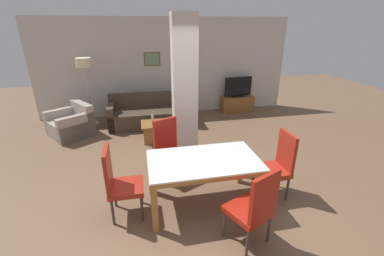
# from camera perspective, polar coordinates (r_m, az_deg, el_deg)

# --- Properties ---
(ground_plane) EXTENTS (18.00, 18.00, 0.00)m
(ground_plane) POSITION_cam_1_polar(r_m,az_deg,el_deg) (4.04, 2.46, -16.27)
(ground_plane) COLOR brown
(back_wall) EXTENTS (7.20, 0.09, 2.70)m
(back_wall) POSITION_cam_1_polar(r_m,az_deg,el_deg) (7.58, -5.64, 13.26)
(back_wall) COLOR beige
(back_wall) RESTS_ON ground_plane
(divider_pillar) EXTENTS (0.44, 0.33, 2.70)m
(divider_pillar) POSITION_cam_1_polar(r_m,az_deg,el_deg) (4.76, -1.71, 8.06)
(divider_pillar) COLOR beige
(divider_pillar) RESTS_ON ground_plane
(dining_table) EXTENTS (1.57, 0.94, 0.75)m
(dining_table) POSITION_cam_1_polar(r_m,az_deg,el_deg) (3.70, 2.61, -9.06)
(dining_table) COLOR #A57136
(dining_table) RESTS_ON ground_plane
(dining_chair_far_left) EXTENTS (0.61, 0.61, 1.04)m
(dining_chair_far_left) POSITION_cam_1_polar(r_m,az_deg,el_deg) (4.40, -5.10, -4.32)
(dining_chair_far_left) COLOR maroon
(dining_chair_far_left) RESTS_ON ground_plane
(dining_chair_near_right) EXTENTS (0.61, 0.61, 1.04)m
(dining_chair_near_right) POSITION_cam_1_polar(r_m,az_deg,el_deg) (3.18, 13.71, -16.55)
(dining_chair_near_right) COLOR #9E1C10
(dining_chair_near_right) RESTS_ON ground_plane
(dining_chair_head_left) EXTENTS (0.46, 0.46, 1.04)m
(dining_chair_head_left) POSITION_cam_1_polar(r_m,az_deg,el_deg) (3.65, -15.96, -11.20)
(dining_chair_head_left) COLOR #A02518
(dining_chair_head_left) RESTS_ON ground_plane
(dining_chair_head_right) EXTENTS (0.46, 0.46, 1.04)m
(dining_chair_head_right) POSITION_cam_1_polar(r_m,az_deg,el_deg) (4.13, 18.50, -7.39)
(dining_chair_head_right) COLOR #9F2518
(dining_chair_head_right) RESTS_ON ground_plane
(sofa) EXTENTS (2.16, 0.87, 0.80)m
(sofa) POSITION_cam_1_polar(r_m,az_deg,el_deg) (6.91, -9.02, 3.04)
(sofa) COLOR #403429
(sofa) RESTS_ON ground_plane
(armchair) EXTENTS (1.21, 1.22, 0.75)m
(armchair) POSITION_cam_1_polar(r_m,az_deg,el_deg) (6.80, -25.14, 0.73)
(armchair) COLOR #A0968B
(armchair) RESTS_ON ground_plane
(coffee_table) EXTENTS (0.74, 0.57, 0.41)m
(coffee_table) POSITION_cam_1_polar(r_m,az_deg,el_deg) (5.97, -7.57, -0.68)
(coffee_table) COLOR brown
(coffee_table) RESTS_ON ground_plane
(bottle) EXTENTS (0.06, 0.06, 0.27)m
(bottle) POSITION_cam_1_polar(r_m,az_deg,el_deg) (5.88, -8.75, 2.09)
(bottle) COLOR #B2B7BC
(bottle) RESTS_ON coffee_table
(tv_stand) EXTENTS (0.98, 0.40, 0.45)m
(tv_stand) POSITION_cam_1_polar(r_m,az_deg,el_deg) (8.06, 9.98, 5.37)
(tv_stand) COLOR brown
(tv_stand) RESTS_ON ground_plane
(tv_screen) EXTENTS (0.87, 0.24, 0.59)m
(tv_screen) POSITION_cam_1_polar(r_m,az_deg,el_deg) (7.93, 10.22, 8.94)
(tv_screen) COLOR black
(tv_screen) RESTS_ON tv_stand
(floor_lamp) EXTENTS (0.37, 0.37, 1.74)m
(floor_lamp) POSITION_cam_1_polar(r_m,az_deg,el_deg) (7.09, -22.79, 12.07)
(floor_lamp) COLOR #B7B7BC
(floor_lamp) RESTS_ON ground_plane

